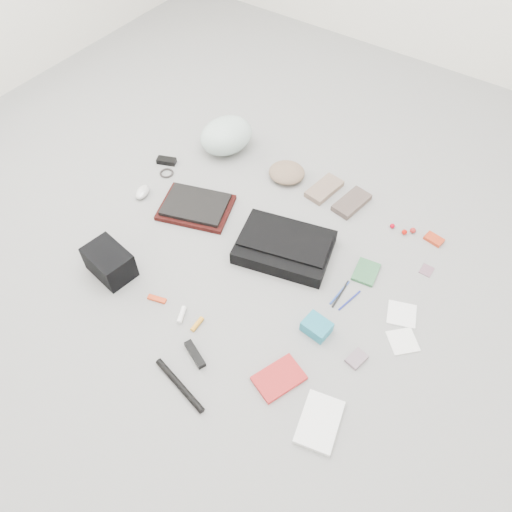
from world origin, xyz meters
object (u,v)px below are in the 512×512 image
Objects in this scene: bike_helmet at (226,135)px; book_red at (279,378)px; messenger_bag at (284,247)px; laptop at (196,204)px; accordion_wallet at (317,327)px; camera_bag at (109,262)px.

book_red is at bearing -28.77° from bike_helmet.
laptop is at bearing 167.54° from messenger_bag.
messenger_bag is at bearing -17.51° from bike_helmet.
bike_helmet is 1.20m from accordion_wallet.
messenger_bag is 0.50m from laptop.
book_red is (0.82, -0.51, -0.02)m from laptop.
accordion_wallet is at bearing -35.62° from laptop.
camera_bag is at bearing -68.74° from bike_helmet.
book_red is (0.88, -0.01, -0.06)m from camera_bag.
messenger_bag is at bearing 146.75° from accordion_wallet.
bike_helmet is 1.46× the size of camera_bag.
bike_helmet is at bearing 150.50° from accordion_wallet.
camera_bag reaches higher than messenger_bag.
camera_bag reaches higher than book_red.
bike_helmet is 1.37m from book_red.
bike_helmet reaches higher than book_red.
bike_helmet is at bearing 131.69° from messenger_bag.
bike_helmet is 2.76× the size of accordion_wallet.
book_red is 0.26m from accordion_wallet.
bike_helmet is 1.63× the size of book_red.
messenger_bag is 0.78m from bike_helmet.
book_red is at bearing -73.75° from messenger_bag.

